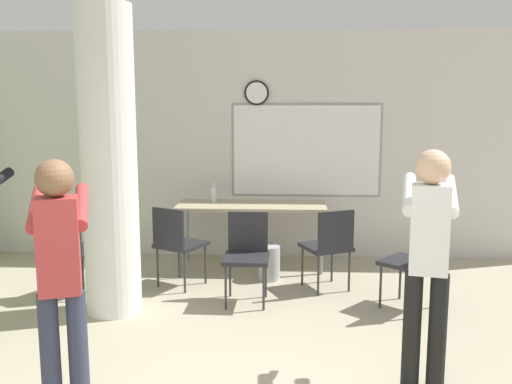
{
  "coord_description": "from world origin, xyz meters",
  "views": [
    {
      "loc": [
        0.4,
        -2.05,
        1.98
      ],
      "look_at": [
        0.18,
        2.29,
        1.27
      ],
      "focal_mm": 40.0,
      "sensor_mm": 36.0,
      "label": 1
    }
  ],
  "objects_px": {
    "bottle_on_table": "(214,194)",
    "chair_mid_room": "(416,258)",
    "chair_near_pillar": "(78,246)",
    "folding_table": "(252,208)",
    "chair_table_right": "(329,243)",
    "chair_table_front": "(247,251)",
    "chair_table_left": "(177,240)",
    "person_playing_side": "(428,252)",
    "person_playing_front": "(60,270)"
  },
  "relations": [
    {
      "from": "folding_table",
      "to": "chair_near_pillar",
      "type": "relative_size",
      "value": 2.0
    },
    {
      "from": "folding_table",
      "to": "person_playing_front",
      "type": "height_order",
      "value": "person_playing_front"
    },
    {
      "from": "bottle_on_table",
      "to": "chair_table_left",
      "type": "distance_m",
      "value": 1.01
    },
    {
      "from": "person_playing_front",
      "to": "chair_mid_room",
      "type": "bearing_deg",
      "value": 37.46
    },
    {
      "from": "person_playing_front",
      "to": "person_playing_side",
      "type": "xyz_separation_m",
      "value": [
        2.3,
        0.47,
        0.01
      ]
    },
    {
      "from": "chair_table_right",
      "to": "person_playing_front",
      "type": "distance_m",
      "value": 3.12
    },
    {
      "from": "chair_near_pillar",
      "to": "person_playing_side",
      "type": "height_order",
      "value": "person_playing_side"
    },
    {
      "from": "chair_near_pillar",
      "to": "chair_table_left",
      "type": "distance_m",
      "value": 0.99
    },
    {
      "from": "chair_table_left",
      "to": "chair_table_front",
      "type": "xyz_separation_m",
      "value": [
        0.76,
        -0.37,
        0.0
      ]
    },
    {
      "from": "chair_table_left",
      "to": "folding_table",
      "type": "bearing_deg",
      "value": 47.12
    },
    {
      "from": "bottle_on_table",
      "to": "chair_mid_room",
      "type": "bearing_deg",
      "value": -35.18
    },
    {
      "from": "folding_table",
      "to": "chair_table_left",
      "type": "xyz_separation_m",
      "value": [
        -0.74,
        -0.8,
        -0.19
      ]
    },
    {
      "from": "chair_table_right",
      "to": "person_playing_front",
      "type": "relative_size",
      "value": 0.53
    },
    {
      "from": "bottle_on_table",
      "to": "chair_near_pillar",
      "type": "relative_size",
      "value": 0.29
    },
    {
      "from": "chair_table_left",
      "to": "person_playing_side",
      "type": "xyz_separation_m",
      "value": [
        2.08,
        -2.05,
        0.47
      ]
    },
    {
      "from": "chair_table_right",
      "to": "person_playing_side",
      "type": "bearing_deg",
      "value": -76.47
    },
    {
      "from": "folding_table",
      "to": "person_playing_side",
      "type": "relative_size",
      "value": 1.05
    },
    {
      "from": "bottle_on_table",
      "to": "chair_near_pillar",
      "type": "xyz_separation_m",
      "value": [
        -1.24,
        -1.17,
        -0.34
      ]
    },
    {
      "from": "chair_table_right",
      "to": "chair_table_left",
      "type": "height_order",
      "value": "same"
    },
    {
      "from": "chair_near_pillar",
      "to": "chair_table_left",
      "type": "height_order",
      "value": "same"
    },
    {
      "from": "folding_table",
      "to": "chair_table_front",
      "type": "bearing_deg",
      "value": -89.01
    },
    {
      "from": "chair_table_right",
      "to": "person_playing_front",
      "type": "height_order",
      "value": "person_playing_front"
    },
    {
      "from": "folding_table",
      "to": "chair_table_right",
      "type": "bearing_deg",
      "value": -44.28
    },
    {
      "from": "chair_mid_room",
      "to": "person_playing_side",
      "type": "bearing_deg",
      "value": -100.35
    },
    {
      "from": "chair_table_right",
      "to": "person_playing_front",
      "type": "bearing_deg",
      "value": -126.02
    },
    {
      "from": "person_playing_front",
      "to": "person_playing_side",
      "type": "distance_m",
      "value": 2.35
    },
    {
      "from": "bottle_on_table",
      "to": "chair_mid_room",
      "type": "relative_size",
      "value": 0.29
    },
    {
      "from": "bottle_on_table",
      "to": "chair_near_pillar",
      "type": "height_order",
      "value": "bottle_on_table"
    },
    {
      "from": "chair_table_front",
      "to": "person_playing_front",
      "type": "bearing_deg",
      "value": -114.55
    },
    {
      "from": "chair_table_right",
      "to": "chair_table_left",
      "type": "distance_m",
      "value": 1.59
    },
    {
      "from": "chair_near_pillar",
      "to": "person_playing_side",
      "type": "distance_m",
      "value": 3.56
    },
    {
      "from": "chair_near_pillar",
      "to": "chair_mid_room",
      "type": "distance_m",
      "value": 3.32
    },
    {
      "from": "chair_near_pillar",
      "to": "folding_table",
      "type": "bearing_deg",
      "value": 31.94
    },
    {
      "from": "chair_near_pillar",
      "to": "person_playing_front",
      "type": "relative_size",
      "value": 0.53
    },
    {
      "from": "folding_table",
      "to": "bottle_on_table",
      "type": "bearing_deg",
      "value": 166.83
    },
    {
      "from": "chair_table_left",
      "to": "person_playing_front",
      "type": "bearing_deg",
      "value": -95.07
    },
    {
      "from": "chair_near_pillar",
      "to": "chair_table_right",
      "type": "height_order",
      "value": "same"
    },
    {
      "from": "folding_table",
      "to": "chair_near_pillar",
      "type": "distance_m",
      "value": 2.01
    },
    {
      "from": "person_playing_front",
      "to": "person_playing_side",
      "type": "height_order",
      "value": "person_playing_side"
    },
    {
      "from": "chair_table_right",
      "to": "chair_mid_room",
      "type": "bearing_deg",
      "value": -34.51
    },
    {
      "from": "chair_near_pillar",
      "to": "person_playing_side",
      "type": "relative_size",
      "value": 0.52
    },
    {
      "from": "chair_mid_room",
      "to": "chair_table_right",
      "type": "bearing_deg",
      "value": 145.49
    },
    {
      "from": "chair_near_pillar",
      "to": "person_playing_front",
      "type": "distance_m",
      "value": 2.43
    },
    {
      "from": "folding_table",
      "to": "chair_table_left",
      "type": "distance_m",
      "value": 1.11
    },
    {
      "from": "chair_table_left",
      "to": "chair_mid_room",
      "type": "xyz_separation_m",
      "value": [
        2.35,
        -0.55,
        0.0
      ]
    },
    {
      "from": "folding_table",
      "to": "chair_table_right",
      "type": "relative_size",
      "value": 2.0
    },
    {
      "from": "chair_table_right",
      "to": "chair_mid_room",
      "type": "relative_size",
      "value": 1.0
    },
    {
      "from": "chair_table_right",
      "to": "chair_table_front",
      "type": "height_order",
      "value": "same"
    },
    {
      "from": "chair_near_pillar",
      "to": "chair_mid_room",
      "type": "bearing_deg",
      "value": -5.08
    },
    {
      "from": "chair_table_left",
      "to": "person_playing_front",
      "type": "xyz_separation_m",
      "value": [
        -0.22,
        -2.53,
        0.45
      ]
    }
  ]
}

